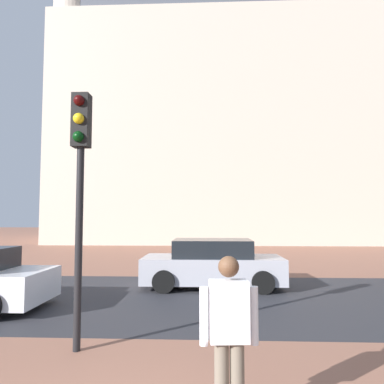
# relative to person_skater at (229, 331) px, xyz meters

# --- Properties ---
(ground_plane) EXTENTS (120.00, 120.00, 0.00)m
(ground_plane) POSITION_rel_person_skater_xyz_m (-1.16, 8.74, -0.96)
(ground_plane) COLOR #93604C
(street_asphalt_strip) EXTENTS (120.00, 6.56, 0.00)m
(street_asphalt_strip) POSITION_rel_person_skater_xyz_m (-1.16, 5.87, -0.96)
(street_asphalt_strip) COLOR #2D2D33
(street_asphalt_strip) RESTS_ON ground_plane
(landmark_building) EXTENTS (29.07, 15.01, 40.33)m
(landmark_building) POSITION_rel_person_skater_xyz_m (1.29, 30.16, 10.26)
(landmark_building) COLOR beige
(landmark_building) RESTS_ON ground_plane
(person_skater) EXTENTS (0.61, 0.32, 1.73)m
(person_skater) POSITION_rel_person_skater_xyz_m (0.00, 0.00, 0.00)
(person_skater) COLOR #706656
(person_skater) RESTS_ON ground_plane
(car_silver) EXTENTS (4.21, 2.06, 1.45)m
(car_silver) POSITION_rel_person_skater_xyz_m (-0.07, 7.31, -0.27)
(car_silver) COLOR #B2B2BC
(car_silver) RESTS_ON ground_plane
(traffic_light_pole) EXTENTS (0.28, 0.34, 4.19)m
(traffic_light_pole) POSITION_rel_person_skater_xyz_m (-2.32, 1.98, 1.99)
(traffic_light_pole) COLOR black
(traffic_light_pole) RESTS_ON ground_plane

